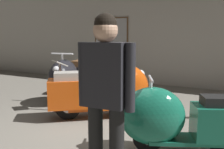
# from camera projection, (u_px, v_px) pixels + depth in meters

# --- Properties ---
(ground_plane) EXTENTS (60.00, 60.00, 0.00)m
(ground_plane) POSITION_uv_depth(u_px,v_px,m) (93.00, 129.00, 4.02)
(ground_plane) COLOR slate
(showroom_back_wall) EXTENTS (18.00, 0.24, 3.48)m
(showroom_back_wall) POSITION_uv_depth(u_px,v_px,m) (166.00, 27.00, 7.41)
(showroom_back_wall) COLOR #ADA89E
(showroom_back_wall) RESTS_ON ground
(scooter_0) EXTENTS (0.91, 1.91, 1.12)m
(scooter_0) POSITION_uv_depth(u_px,v_px,m) (69.00, 78.00, 5.81)
(scooter_0) COLOR black
(scooter_0) RESTS_ON ground
(scooter_1) EXTENTS (1.77, 1.53, 1.12)m
(scooter_1) POSITION_uv_depth(u_px,v_px,m) (108.00, 90.00, 4.57)
(scooter_1) COLOR black
(scooter_1) RESTS_ON ground
(scooter_2) EXTENTS (1.66, 1.07, 0.98)m
(scooter_2) POSITION_uv_depth(u_px,v_px,m) (173.00, 119.00, 3.18)
(scooter_2) COLOR black
(scooter_2) RESTS_ON ground
(visitor_0) EXTENTS (0.58, 0.28, 1.71)m
(visitor_0) POSITION_uv_depth(u_px,v_px,m) (106.00, 91.00, 2.33)
(visitor_0) COLOR black
(visitor_0) RESTS_ON ground
(info_stanchion) EXTENTS (0.39, 0.36, 1.02)m
(info_stanchion) POSITION_uv_depth(u_px,v_px,m) (61.00, 90.00, 4.94)
(info_stanchion) COLOR #333338
(info_stanchion) RESTS_ON ground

